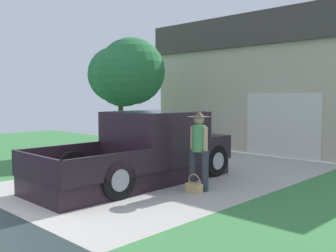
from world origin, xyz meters
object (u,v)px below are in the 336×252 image
Objects in this scene: pickup_truck at (150,149)px; person_with_hat at (199,146)px; house_with_garage at (298,85)px; wheeled_trash_bin at (177,133)px; front_yard_tree at (125,74)px; handbag at (194,187)px.

person_with_hat is (1.51, 0.04, 0.22)m from pickup_truck.
house_with_garage reaches higher than wheeled_trash_bin.
front_yard_tree is at bearing -118.96° from house_with_garage.
handbag is 9.57m from house_with_garage.
front_yard_tree reaches higher than pickup_truck.
house_with_garage is at bearing 102.40° from handbag.
house_with_garage reaches higher than front_yard_tree.
person_with_hat is 0.90m from handbag.
handbag is 7.06m from wheeled_trash_bin.
person_with_hat is at bearing 107.88° from handbag.
person_with_hat is at bearing -24.36° from front_yard_tree.
person_with_hat is at bearing -43.53° from wheeled_trash_bin.
front_yard_tree is 3.73× the size of wheeled_trash_bin.
front_yard_tree is at bearing 153.84° from handbag.
front_yard_tree is at bearing -101.98° from wheeled_trash_bin.
pickup_truck reaches higher than handbag.
house_with_garage is 8.96× the size of wheeled_trash_bin.
house_with_garage is at bearing -81.29° from person_with_hat.
house_with_garage reaches higher than pickup_truck.
handbag is 0.04× the size of house_with_garage.
handbag is (0.08, -0.25, -0.86)m from person_with_hat.
person_with_hat is at bearing -77.76° from house_with_garage.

